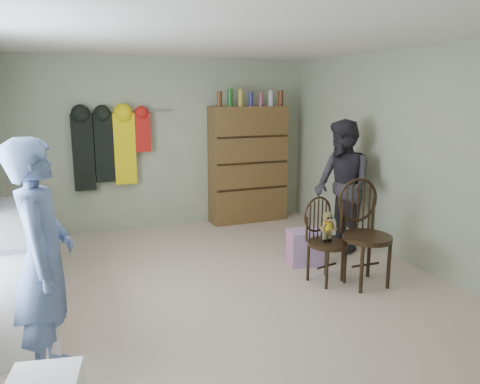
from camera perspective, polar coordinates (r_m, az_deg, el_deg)
name	(u,v)px	position (r m, az deg, el deg)	size (l,w,h in m)	color
ground_plane	(225,285)	(5.04, -1.80, -11.29)	(5.00, 5.00, 0.00)	beige
room_walls	(207,132)	(5.15, -4.01, 7.34)	(5.00, 5.00, 5.00)	#A7AF92
counter	(18,269)	(4.61, -25.43, -8.47)	(0.64, 1.86, 0.94)	silver
chair_front	(325,235)	(5.07, 10.27, -5.18)	(0.48, 0.48, 0.91)	black
chair_far	(364,229)	(5.08, 14.85, -4.33)	(0.51, 0.51, 1.12)	black
striped_bag	(305,247)	(5.62, 7.93, -6.68)	(0.39, 0.30, 0.41)	pink
person_left	(43,261)	(3.52, -22.86, -7.79)	(0.62, 0.41, 1.71)	slate
person_right	(342,186)	(6.05, 12.37, 0.70)	(0.82, 0.64, 1.68)	#2D2B33
dresser	(248,164)	(7.31, 0.98, 3.46)	(1.20, 0.39, 2.06)	brown
coat_rack	(109,147)	(6.81, -15.64, 5.26)	(1.42, 0.12, 1.09)	#99999E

